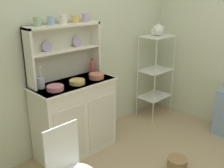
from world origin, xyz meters
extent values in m
cube|color=beige|center=(0.00, 1.62, 1.25)|extent=(3.84, 0.05, 2.50)
cube|color=silver|center=(-0.24, 1.37, 0.43)|extent=(0.91, 0.42, 0.87)
cube|color=beige|center=(-0.46, 1.16, 0.39)|extent=(0.38, 0.01, 0.61)
cube|color=beige|center=(-0.03, 1.16, 0.39)|extent=(0.38, 0.01, 0.61)
cube|color=white|center=(-0.24, 1.37, 0.86)|extent=(0.94, 0.45, 0.02)
cube|color=silver|center=(-0.24, 1.57, 1.17)|extent=(0.87, 0.02, 0.61)
cube|color=silver|center=(-0.67, 1.49, 1.17)|extent=(0.02, 0.18, 0.61)
cube|color=silver|center=(0.18, 1.49, 1.17)|extent=(0.02, 0.18, 0.61)
cube|color=silver|center=(-0.24, 1.49, 1.20)|extent=(0.83, 0.16, 0.02)
cube|color=silver|center=(-0.24, 1.49, 1.47)|extent=(0.87, 0.18, 0.02)
cylinder|color=#B79ECC|center=(-0.44, 1.53, 1.26)|extent=(0.11, 0.03, 0.11)
cylinder|color=#B79ECC|center=(-0.05, 1.53, 1.26)|extent=(0.11, 0.03, 0.11)
cylinder|color=silver|center=(0.99, 1.18, 0.61)|extent=(0.01, 0.01, 1.22)
cylinder|color=silver|center=(1.44, 1.18, 0.61)|extent=(0.01, 0.01, 1.22)
cylinder|color=silver|center=(0.99, 1.49, 0.61)|extent=(0.01, 0.01, 1.22)
cylinder|color=silver|center=(1.44, 1.49, 0.61)|extent=(0.01, 0.01, 1.22)
cube|color=silver|center=(1.21, 1.34, 1.21)|extent=(0.47, 0.33, 0.01)
cube|color=silver|center=(1.21, 1.34, 0.71)|extent=(0.47, 0.33, 0.01)
cube|color=silver|center=(1.21, 1.34, 0.30)|extent=(0.47, 0.33, 0.01)
cube|color=white|center=(-0.88, 0.66, 0.65)|extent=(0.31, 0.02, 0.40)
cylinder|color=#93754C|center=(0.33, 0.34, 0.06)|extent=(0.21, 0.21, 0.13)
cylinder|color=#9EB78E|center=(-0.54, 1.49, 1.53)|extent=(0.07, 0.07, 0.09)
torus|color=#9EB78E|center=(-0.50, 1.49, 1.53)|extent=(0.01, 0.05, 0.05)
cylinder|color=#8EB2D1|center=(-0.39, 1.49, 1.53)|extent=(0.07, 0.07, 0.09)
torus|color=#8EB2D1|center=(-0.35, 1.49, 1.53)|extent=(0.01, 0.05, 0.05)
cylinder|color=silver|center=(-0.25, 1.49, 1.53)|extent=(0.08, 0.08, 0.09)
torus|color=silver|center=(-0.19, 1.49, 1.53)|extent=(0.01, 0.05, 0.05)
cylinder|color=#DBB760|center=(-0.09, 1.49, 1.52)|extent=(0.08, 0.08, 0.08)
torus|color=#DBB760|center=(-0.04, 1.49, 1.53)|extent=(0.01, 0.05, 0.05)
cylinder|color=#B79ECC|center=(0.05, 1.49, 1.53)|extent=(0.08, 0.08, 0.09)
torus|color=#B79ECC|center=(0.10, 1.49, 1.53)|extent=(0.01, 0.05, 0.05)
cylinder|color=#D17A84|center=(-0.52, 1.29, 0.89)|extent=(0.17, 0.17, 0.05)
cylinder|color=#DBB760|center=(-0.24, 1.29, 0.89)|extent=(0.17, 0.17, 0.05)
cylinder|color=#C67556|center=(0.03, 1.29, 0.89)|extent=(0.17, 0.17, 0.06)
cylinder|color=#B74C47|center=(0.10, 1.45, 0.94)|extent=(0.06, 0.06, 0.14)
cylinder|color=#B74C47|center=(0.10, 1.45, 1.03)|extent=(0.03, 0.03, 0.04)
cylinder|color=#4C382D|center=(0.10, 1.45, 1.05)|extent=(0.03, 0.03, 0.01)
cylinder|color=#B2B7C6|center=(-0.59, 1.45, 0.92)|extent=(0.08, 0.08, 0.11)
cylinder|color=silver|center=(-0.59, 1.42, 1.00)|extent=(0.03, 0.01, 0.17)
ellipsoid|color=silver|center=(-0.59, 1.42, 1.09)|extent=(0.02, 0.01, 0.01)
cylinder|color=silver|center=(-0.59, 1.42, 1.00)|extent=(0.04, 0.01, 0.18)
ellipsoid|color=silver|center=(-0.59, 1.42, 1.10)|extent=(0.02, 0.01, 0.01)
sphere|color=white|center=(1.21, 1.34, 1.30)|extent=(0.16, 0.16, 0.16)
sphere|color=silver|center=(1.21, 1.34, 1.39)|extent=(0.02, 0.02, 0.02)
cylinder|color=white|center=(1.32, 1.34, 1.31)|extent=(0.09, 0.02, 0.07)
torus|color=white|center=(1.12, 1.34, 1.30)|extent=(0.01, 0.10, 0.10)
camera|label=1|loc=(-1.80, -0.85, 1.79)|focal=41.70mm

